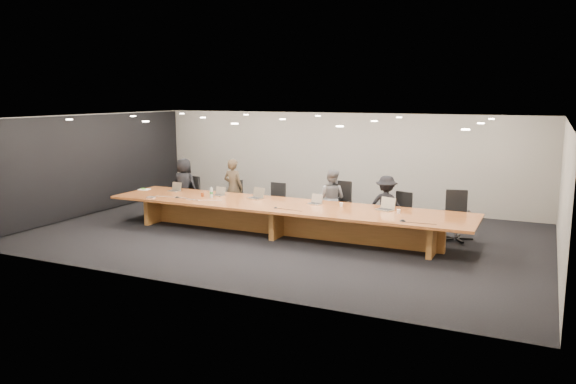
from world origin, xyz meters
name	(u,v)px	position (x,y,z in m)	size (l,w,h in m)	color
ground	(283,235)	(0.00, 0.00, 0.00)	(12.00, 12.00, 0.00)	black
back_wall	(340,160)	(0.00, 4.00, 1.40)	(12.00, 0.02, 2.80)	#B0ABA0
left_wall_panel	(92,165)	(-5.94, 0.00, 1.37)	(0.08, 7.84, 2.74)	black
conference_table	(283,214)	(0.00, 0.00, 0.52)	(9.00, 1.80, 0.75)	#994D21
chair_far_left	(189,194)	(-3.57, 1.26, 0.52)	(0.53, 0.53, 1.04)	black
chair_left	(232,198)	(-2.15, 1.26, 0.52)	(0.53, 0.53, 1.03)	black
chair_mid_left	(275,202)	(-0.86, 1.32, 0.51)	(0.52, 0.52, 1.02)	black
chair_mid_right	(338,204)	(0.95, 1.26, 0.60)	(0.61, 0.61, 1.20)	black
chair_right	(399,213)	(2.51, 1.25, 0.52)	(0.53, 0.53, 1.04)	black
chair_far_right	(457,215)	(3.86, 1.24, 0.59)	(0.60, 0.60, 1.17)	black
person_a	(184,185)	(-3.73, 1.27, 0.77)	(0.76, 0.49, 1.55)	black
person_b	(233,188)	(-2.11, 1.27, 0.81)	(0.59, 0.39, 1.61)	#382D1E
person_c	(332,199)	(0.79, 1.20, 0.74)	(0.72, 0.56, 1.49)	#5D5D5F
person_d	(386,205)	(2.22, 1.14, 0.71)	(0.92, 0.53, 1.42)	black
laptop_a	(174,187)	(-3.46, 0.41, 0.87)	(0.31, 0.23, 0.24)	tan
laptop_b	(218,191)	(-2.02, 0.35, 0.86)	(0.29, 0.21, 0.23)	#C2B094
laptop_c	(255,193)	(-0.95, 0.38, 0.89)	(0.36, 0.26, 0.29)	tan
laptop_d	(315,199)	(0.68, 0.34, 0.87)	(0.31, 0.23, 0.24)	#C8B399
laptop_e	(385,204)	(2.40, 0.35, 0.90)	(0.37, 0.27, 0.29)	tan
water_bottle	(211,193)	(-2.02, 0.01, 0.88)	(0.08, 0.08, 0.25)	#B3C4BF
amber_mug	(202,195)	(-2.31, 0.05, 0.80)	(0.08, 0.08, 0.10)	brown
paper_cup_near	(341,205)	(1.36, 0.34, 0.80)	(0.08, 0.08, 0.09)	silver
paper_cup_far	(399,212)	(2.78, 0.10, 0.80)	(0.08, 0.08, 0.10)	white
notepad	(144,189)	(-4.35, 0.26, 0.76)	(0.29, 0.23, 0.02)	white
lime_gadget	(143,189)	(-4.37, 0.25, 0.78)	(0.15, 0.08, 0.02)	#59B831
av_box	(151,197)	(-3.39, -0.66, 0.76)	(0.19, 0.15, 0.03)	silver
mic_left	(177,197)	(-2.81, -0.34, 0.77)	(0.12, 0.12, 0.03)	black
mic_center	(276,208)	(0.05, -0.48, 0.76)	(0.11, 0.11, 0.03)	black
mic_right	(403,220)	(3.03, -0.58, 0.77)	(0.14, 0.14, 0.03)	black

